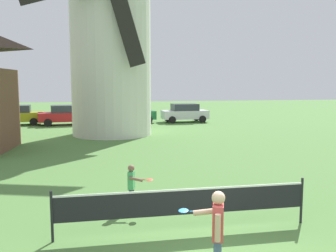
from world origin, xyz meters
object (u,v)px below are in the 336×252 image
object	(u,v)px
windmill	(111,31)
parked_car_mustard	(14,115)
player_near	(217,229)
parked_car_silver	(185,113)
parked_car_red	(68,115)
tennis_net	(185,202)
parked_car_green	(129,113)
player_far	(132,184)

from	to	relation	value
windmill	parked_car_mustard	size ratio (longest dim) A/B	3.11
windmill	player_near	xyz separation A→B (m)	(1.09, -17.99, -5.69)
parked_car_silver	player_near	bearing A→B (deg)	-102.12
windmill	parked_car_red	bearing A→B (deg)	117.63
tennis_net	parked_car_green	bearing A→B (deg)	88.45
player_far	parked_car_mustard	world-z (taller)	parked_car_mustard
windmill	parked_car_mustard	world-z (taller)	windmill
player_near	parked_car_red	world-z (taller)	parked_car_red
tennis_net	player_far	xyz separation A→B (m)	(-1.01, 1.74, -0.02)
tennis_net	parked_car_silver	bearing A→B (deg)	76.65
player_near	parked_car_mustard	size ratio (longest dim) A/B	0.33
parked_car_green	parked_car_mustard	bearing A→B (deg)	177.79
player_near	parked_car_mustard	world-z (taller)	parked_car_mustard
windmill	parked_car_green	xyz separation A→B (m)	(1.62, 6.50, -5.74)
player_near	parked_car_green	xyz separation A→B (m)	(0.52, 24.49, -0.05)
tennis_net	parked_car_red	distance (m)	22.74
parked_car_green	parked_car_silver	bearing A→B (deg)	-0.43
player_far	parked_car_silver	world-z (taller)	parked_car_silver
tennis_net	player_far	distance (m)	2.01
player_near	parked_car_green	world-z (taller)	parked_car_green
windmill	parked_car_mustard	bearing A→B (deg)	137.36
parked_car_silver	tennis_net	bearing A→B (deg)	-103.35
windmill	parked_car_red	world-z (taller)	windmill
parked_car_mustard	parked_car_red	world-z (taller)	same
tennis_net	player_near	distance (m)	1.97
parked_car_red	parked_car_green	size ratio (longest dim) A/B	1.04
parked_car_silver	parked_car_red	bearing A→B (deg)	-178.99
parked_car_silver	parked_car_green	bearing A→B (deg)	179.57
tennis_net	parked_car_mustard	xyz separation A→B (m)	(-8.45, 22.88, 0.12)
parked_car_mustard	windmill	bearing A→B (deg)	-42.64
player_near	tennis_net	bearing A→B (deg)	92.53
windmill	parked_car_mustard	distance (m)	11.63
windmill	parked_car_silver	distance (m)	10.73
player_far	parked_car_mustard	xyz separation A→B (m)	(-7.44, 21.14, 0.14)
tennis_net	parked_car_green	distance (m)	22.54
parked_car_green	windmill	bearing A→B (deg)	-103.97
parked_car_green	player_far	bearing A→B (deg)	-94.45
parked_car_mustard	parked_car_green	xyz separation A→B (m)	(9.06, -0.35, -0.00)
tennis_net	player_near	size ratio (longest dim) A/B	3.78
windmill	parked_car_silver	xyz separation A→B (m)	(6.35, 6.47, -5.74)
tennis_net	windmill	bearing A→B (deg)	93.60
parked_car_red	parked_car_green	world-z (taller)	same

